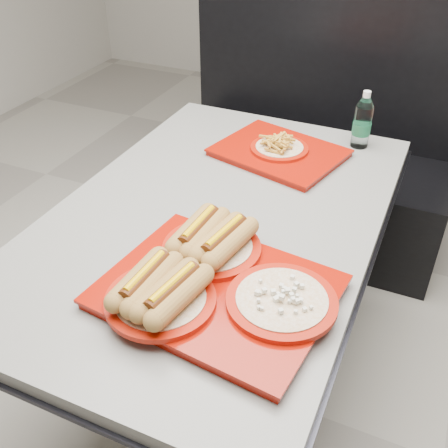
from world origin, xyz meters
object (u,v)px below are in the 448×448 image
at_px(diner_table, 217,256).
at_px(booth_bench, 312,157).
at_px(water_bottle, 362,123).
at_px(tray_far, 279,150).
at_px(tray_near, 210,279).

bearing_deg(diner_table, booth_bench, 90.00).
bearing_deg(water_bottle, tray_far, -141.43).
height_order(tray_near, tray_far, tray_near).
bearing_deg(tray_near, diner_table, 112.36).
bearing_deg(tray_near, water_bottle, 80.26).
bearing_deg(tray_far, diner_table, -97.04).
relative_size(diner_table, water_bottle, 7.02).
distance_m(diner_table, tray_far, 0.45).
bearing_deg(booth_bench, tray_far, -85.84).
height_order(booth_bench, tray_near, booth_bench).
distance_m(tray_near, water_bottle, 0.92).
relative_size(booth_bench, water_bottle, 6.67).
bearing_deg(diner_table, water_bottle, 64.30).
xyz_separation_m(booth_bench, water_bottle, (0.29, -0.50, 0.44)).
bearing_deg(water_bottle, diner_table, -115.70).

